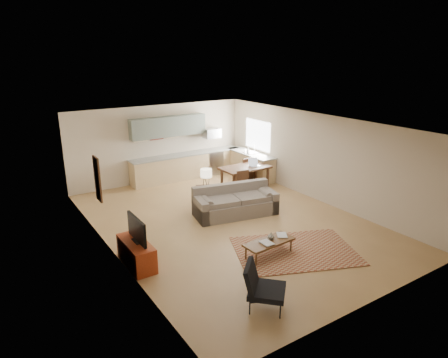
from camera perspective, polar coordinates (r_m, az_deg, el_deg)
room at (r=10.54m, az=0.89°, el=0.62°), size 9.00×9.00×9.00m
kitchen_counter_back at (r=14.68m, az=-5.34°, el=1.89°), size 4.26×0.64×0.92m
kitchen_counter_right at (r=14.77m, az=3.81°, el=2.03°), size 0.64×2.26×0.92m
kitchen_range at (r=15.21m, az=-1.67°, el=2.49°), size 0.62×0.62×0.90m
kitchen_microwave at (r=14.97m, az=-1.75°, el=6.57°), size 0.62×0.40×0.35m
upper_cabinets at (r=14.22m, az=-7.95°, el=7.45°), size 2.80×0.34×0.70m
window_right at (r=14.69m, az=4.84°, el=6.29°), size 0.02×1.40×1.05m
wall_art_left at (r=9.99m, az=-17.58°, el=-0.01°), size 0.06×0.42×1.10m
triptych at (r=14.22m, az=-9.62°, el=6.55°), size 1.70×0.04×0.50m
rug at (r=9.62m, az=10.10°, el=-10.06°), size 3.26×2.80×0.02m
sofa at (r=11.31m, az=1.65°, el=-3.15°), size 2.58×1.51×0.84m
coffee_table at (r=9.27m, az=6.42°, el=-9.80°), size 1.25×0.56×0.37m
book_a at (r=9.00m, az=5.53°, el=-9.26°), size 0.24×0.32×0.03m
book_b at (r=9.46m, az=7.59°, el=-7.96°), size 0.51×0.51×0.02m
vase at (r=9.24m, az=6.72°, el=-8.08°), size 0.19×0.19×0.16m
armchair at (r=7.45m, az=6.18°, el=-15.07°), size 1.06×1.06×0.86m
tv_credenza at (r=9.00m, az=-12.40°, el=-10.34°), size 0.47×1.21×0.56m
tv at (r=8.77m, az=-12.35°, el=-7.05°), size 0.09×0.93×0.56m
console_table at (r=11.80m, az=-2.52°, el=-2.65°), size 0.70×0.60×0.69m
table_lamp at (r=11.60m, az=-2.56°, el=0.21°), size 0.46×0.46×0.55m
dining_table at (r=13.33m, az=3.00°, el=0.06°), size 1.62×0.94×0.82m
dining_chair_near at (r=12.51m, az=3.14°, el=-0.93°), size 0.47×0.49×0.90m
dining_chair_far at (r=14.12m, az=2.89°, el=1.35°), size 0.47×0.49×0.94m
laptop at (r=13.28m, az=4.44°, el=2.38°), size 0.37×0.29×0.26m
soap_bottle at (r=14.59m, az=3.46°, el=4.10°), size 0.11×0.11×0.19m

